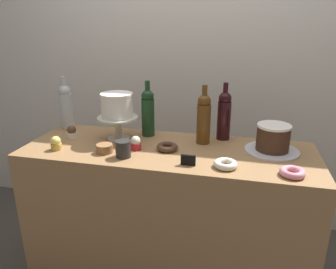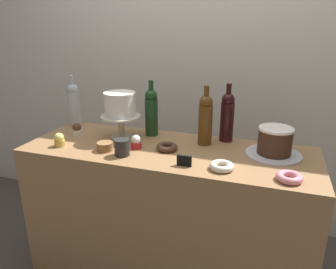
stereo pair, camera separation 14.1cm
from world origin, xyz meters
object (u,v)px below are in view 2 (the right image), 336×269
at_px(wine_bottle_clear, 74,104).
at_px(cookie_stack, 105,146).
at_px(white_layer_cake, 120,104).
at_px(chocolate_round_cake, 275,141).
at_px(wine_bottle_dark_red, 227,116).
at_px(donut_chocolate, 167,147).
at_px(wine_bottle_amber, 205,119).
at_px(cupcake_vanilla, 136,142).
at_px(coffee_cup_ceramic, 122,147).
at_px(donut_sugar, 222,166).
at_px(cupcake_lemon, 59,140).
at_px(cake_stand_pedestal, 121,123).
at_px(donut_pink, 289,177).
at_px(price_sign_chalkboard, 184,161).
at_px(wine_bottle_green, 151,111).
at_px(cupcake_chocolate, 77,129).

relative_size(wine_bottle_clear, cookie_stack, 3.87).
bearing_deg(wine_bottle_clear, white_layer_cake, -17.89).
bearing_deg(cookie_stack, chocolate_round_cake, 14.05).
xyz_separation_m(wine_bottle_dark_red, donut_chocolate, (-0.27, -0.24, -0.13)).
bearing_deg(wine_bottle_amber, cupcake_vanilla, -151.57).
height_order(white_layer_cake, donut_chocolate, white_layer_cake).
bearing_deg(coffee_cup_ceramic, donut_sugar, -0.73).
distance_m(donut_sugar, coffee_cup_ceramic, 0.50).
distance_m(cupcake_vanilla, cupcake_lemon, 0.42).
bearing_deg(chocolate_round_cake, cake_stand_pedestal, -179.09).
height_order(chocolate_round_cake, donut_pink, chocolate_round_cake).
height_order(wine_bottle_clear, cupcake_vanilla, wine_bottle_clear).
distance_m(wine_bottle_clear, wine_bottle_amber, 0.87).
distance_m(chocolate_round_cake, coffee_cup_ceramic, 0.77).
xyz_separation_m(cookie_stack, price_sign_chalkboard, (0.45, -0.06, 0.00)).
xyz_separation_m(donut_sugar, price_sign_chalkboard, (-0.17, -0.02, 0.01)).
bearing_deg(white_layer_cake, chocolate_round_cake, 0.91).
xyz_separation_m(chocolate_round_cake, wine_bottle_amber, (-0.37, 0.05, 0.07)).
relative_size(wine_bottle_green, cupcake_vanilla, 4.38).
relative_size(chocolate_round_cake, cupcake_vanilla, 2.29).
relative_size(wine_bottle_amber, price_sign_chalkboard, 4.65).
height_order(cupcake_vanilla, donut_sugar, cupcake_vanilla).
xyz_separation_m(white_layer_cake, donut_chocolate, (0.31, -0.09, -0.19)).
bearing_deg(donut_chocolate, coffee_cup_ceramic, -143.85).
height_order(white_layer_cake, wine_bottle_clear, wine_bottle_clear).
height_order(cupcake_lemon, donut_chocolate, cupcake_lemon).
bearing_deg(white_layer_cake, cookie_stack, -89.86).
height_order(donut_pink, cookie_stack, cookie_stack).
distance_m(cupcake_chocolate, coffee_cup_ceramic, 0.44).
bearing_deg(wine_bottle_dark_red, wine_bottle_amber, -138.43).
height_order(wine_bottle_amber, donut_chocolate, wine_bottle_amber).
bearing_deg(wine_bottle_clear, wine_bottle_dark_red, 1.50).
height_order(cake_stand_pedestal, donut_chocolate, cake_stand_pedestal).
xyz_separation_m(cupcake_lemon, price_sign_chalkboard, (0.71, -0.03, -0.01)).
bearing_deg(wine_bottle_dark_red, wine_bottle_clear, -178.50).
relative_size(donut_chocolate, donut_pink, 1.00).
height_order(donut_chocolate, cookie_stack, cookie_stack).
height_order(wine_bottle_amber, wine_bottle_green, same).
height_order(wine_bottle_dark_red, cupcake_chocolate, wine_bottle_dark_red).
xyz_separation_m(cupcake_chocolate, cupcake_lemon, (0.01, -0.19, 0.00)).
distance_m(cake_stand_pedestal, coffee_cup_ceramic, 0.26).
xyz_separation_m(cupcake_chocolate, donut_pink, (1.19, -0.22, -0.02)).
distance_m(wine_bottle_green, coffee_cup_ceramic, 0.36).
bearing_deg(donut_chocolate, white_layer_cake, 163.60).
distance_m(wine_bottle_green, price_sign_chalkboard, 0.49).
distance_m(cupcake_vanilla, price_sign_chalkboard, 0.33).
relative_size(cupcake_chocolate, donut_sugar, 0.66).
bearing_deg(cupcake_lemon, cupcake_vanilla, 13.80).
relative_size(wine_bottle_clear, cupcake_lemon, 4.38).
bearing_deg(donut_pink, chocolate_round_cake, 104.42).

